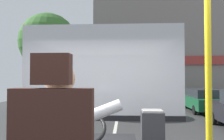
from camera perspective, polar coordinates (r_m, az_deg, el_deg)
ground at (r=10.90m, az=1.30°, el=-11.87°), size 18.00×44.00×0.06m
handrail_pole at (r=1.74m, az=22.63°, el=-7.07°), size 0.04×0.04×1.93m
windshield_panel at (r=3.56m, az=-2.48°, el=-3.12°), size 2.50×0.08×1.48m
street_tree at (r=13.37m, az=-15.41°, el=6.62°), size 3.15×3.15×5.41m
shop_building at (r=18.73m, az=15.01°, el=4.94°), size 12.12×4.15×8.13m
parked_car_green at (r=13.98m, az=21.82°, el=-6.77°), size 1.99×4.17×1.24m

